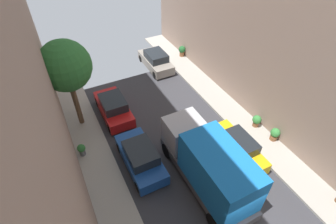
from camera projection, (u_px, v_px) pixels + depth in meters
name	position (u px, v px, depth m)	size (l,w,h in m)	color
sidewalk_right	(328.00, 205.00, 13.63)	(2.00, 44.00, 0.15)	#A8A399
parked_car_left_3	(141.00, 157.00, 15.17)	(1.78, 4.20, 1.57)	#194799
parked_car_left_4	(114.00, 107.00, 18.52)	(1.78, 4.20, 1.57)	red
parked_car_right_1	(236.00, 148.00, 15.72)	(1.78, 4.20, 1.57)	gold
parked_car_right_2	(156.00, 61.00, 23.36)	(1.78, 4.20, 1.57)	gray
delivery_truck	(209.00, 164.00, 13.48)	(2.26, 6.60, 3.38)	#4C4C51
street_tree_0	(65.00, 66.00, 15.26)	(3.12, 3.12, 6.08)	brown
potted_plant_0	(257.00, 120.00, 17.61)	(0.60, 0.60, 0.89)	brown
potted_plant_1	(82.00, 149.00, 15.74)	(0.49, 0.49, 0.83)	slate
potted_plant_2	(182.00, 50.00, 24.75)	(0.64, 0.64, 1.01)	brown
potted_plant_3	(275.00, 134.00, 16.69)	(0.60, 0.60, 0.91)	brown
potted_plant_4	(54.00, 71.00, 22.04)	(0.65, 0.65, 1.00)	#B2A899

